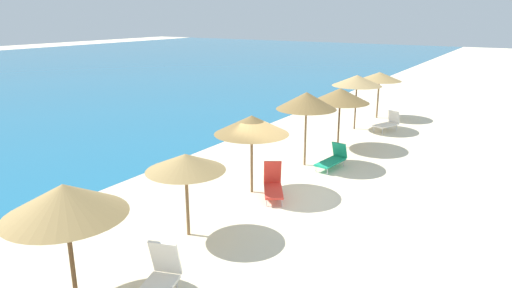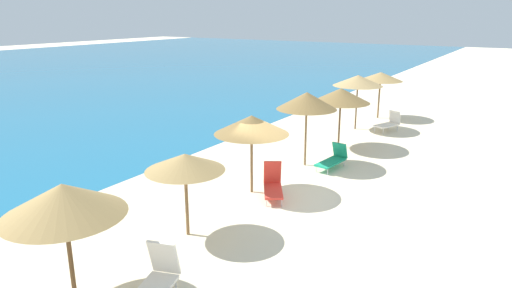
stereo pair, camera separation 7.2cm
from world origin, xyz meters
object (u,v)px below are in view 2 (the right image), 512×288
object	(u,v)px
beach_umbrella_2	(63,200)
beach_umbrella_3	(185,162)
beach_umbrella_8	(381,77)
lounge_chair_3	(273,184)
lounge_chair_4	(389,123)
beach_umbrella_5	(307,101)
lounge_chair_2	(156,280)
beach_umbrella_6	(341,95)
lounge_chair_1	(333,159)
beach_umbrella_4	(252,125)
beach_umbrella_7	(358,81)

from	to	relation	value
beach_umbrella_2	beach_umbrella_3	world-z (taller)	beach_umbrella_2
beach_umbrella_8	lounge_chair_3	world-z (taller)	beach_umbrella_8
beach_umbrella_8	lounge_chair_4	xyz separation A→B (m)	(-2.84, -1.47, -1.98)
lounge_chair_4	beach_umbrella_5	bearing A→B (deg)	101.08
beach_umbrella_5	beach_umbrella_8	world-z (taller)	beach_umbrella_5
lounge_chair_2	beach_umbrella_6	bearing A→B (deg)	-102.84
lounge_chair_1	lounge_chair_3	world-z (taller)	lounge_chair_3
beach_umbrella_6	lounge_chair_4	xyz separation A→B (m)	(4.19, -1.09, -1.97)
beach_umbrella_2	lounge_chair_3	size ratio (longest dim) A/B	1.70
lounge_chair_1	lounge_chair_3	xyz separation A→B (m)	(-3.83, 0.55, 0.06)
beach_umbrella_5	beach_umbrella_6	xyz separation A→B (m)	(3.13, -0.18, -0.24)
beach_umbrella_8	lounge_chair_1	world-z (taller)	beach_umbrella_8
beach_umbrella_2	beach_umbrella_6	xyz separation A→B (m)	(13.92, -0.41, 0.11)
beach_umbrella_2	lounge_chair_2	size ratio (longest dim) A/B	1.61
beach_umbrella_5	lounge_chair_3	world-z (taller)	beach_umbrella_5
beach_umbrella_6	beach_umbrella_8	world-z (taller)	beach_umbrella_6
lounge_chair_4	beach_umbrella_8	bearing A→B (deg)	-41.79
beach_umbrella_4	beach_umbrella_6	xyz separation A→B (m)	(6.74, -0.45, 0.02)
beach_umbrella_3	lounge_chair_2	size ratio (longest dim) A/B	1.44
beach_umbrella_8	lounge_chair_4	distance (m)	3.77
lounge_chair_3	lounge_chair_4	xyz separation A→B (m)	(10.91, -0.71, 0.00)
beach_umbrella_3	beach_umbrella_6	world-z (taller)	beach_umbrella_6
lounge_chair_2	lounge_chair_3	bearing A→B (deg)	-101.15
beach_umbrella_6	lounge_chair_4	distance (m)	4.76
lounge_chair_4	beach_umbrella_2	bearing A→B (deg)	106.14
beach_umbrella_2	lounge_chair_2	bearing A→B (deg)	-58.16
beach_umbrella_6	beach_umbrella_7	bearing A→B (deg)	8.54
lounge_chair_1	beach_umbrella_6	bearing A→B (deg)	-65.05
beach_umbrella_4	beach_umbrella_7	bearing A→B (deg)	0.62
beach_umbrella_8	lounge_chair_1	distance (m)	10.22
lounge_chair_3	beach_umbrella_7	bearing A→B (deg)	-117.41
beach_umbrella_8	lounge_chair_2	xyz separation A→B (m)	(-20.02, -1.48, -1.97)
beach_umbrella_7	lounge_chair_2	size ratio (longest dim) A/B	1.75
beach_umbrella_2	lounge_chair_1	bearing A→B (deg)	-6.95
beach_umbrella_2	beach_umbrella_5	world-z (taller)	beach_umbrella_5
beach_umbrella_2	lounge_chair_3	bearing A→B (deg)	-6.29
beach_umbrella_6	beach_umbrella_7	world-z (taller)	beach_umbrella_7
lounge_chair_1	beach_umbrella_5	bearing A→B (deg)	19.63
beach_umbrella_8	lounge_chair_1	xyz separation A→B (m)	(-9.92, -1.32, -2.05)
beach_umbrella_4	lounge_chair_3	xyz separation A→B (m)	(0.02, -0.83, -1.94)
beach_umbrella_6	lounge_chair_4	size ratio (longest dim) A/B	1.75
lounge_chair_1	beach_umbrella_3	bearing A→B (deg)	87.84
beach_umbrella_4	lounge_chair_4	world-z (taller)	beach_umbrella_4
beach_umbrella_5	lounge_chair_3	xyz separation A→B (m)	(-3.59, -0.56, -2.21)
beach_umbrella_5	beach_umbrella_7	world-z (taller)	beach_umbrella_5
lounge_chair_3	lounge_chair_4	world-z (taller)	lounge_chair_3
lounge_chair_3	beach_umbrella_5	bearing A→B (deg)	-113.69
beach_umbrella_5	beach_umbrella_6	bearing A→B (deg)	-3.24
beach_umbrella_6	lounge_chair_4	bearing A→B (deg)	-14.54
beach_umbrella_2	beach_umbrella_6	world-z (taller)	beach_umbrella_6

